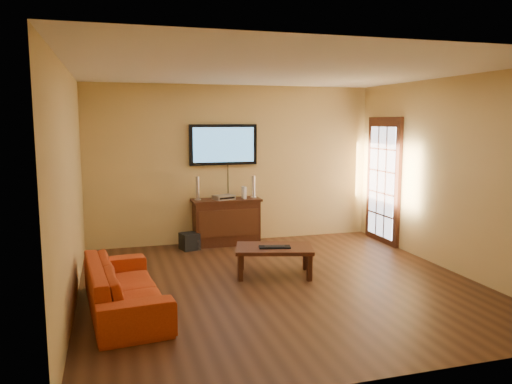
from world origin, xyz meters
name	(u,v)px	position (x,y,z in m)	size (l,w,h in m)	color
ground_plane	(280,284)	(0.00, 0.00, 0.00)	(5.00, 5.00, 0.00)	#371E0F
room_walls	(266,151)	(0.00, 0.62, 1.69)	(5.00, 5.00, 5.00)	tan
french_door	(383,182)	(2.46, 1.70, 1.05)	(0.07, 1.02, 2.22)	black
media_console	(226,221)	(-0.19, 2.27, 0.40)	(1.17, 0.45, 0.78)	black
television	(223,145)	(-0.19, 2.45, 1.69)	(1.17, 0.08, 0.69)	black
coffee_table	(274,250)	(0.04, 0.38, 0.35)	(1.16, 0.88, 0.40)	black
sofa	(124,278)	(-1.96, -0.37, 0.37)	(1.90, 0.56, 0.74)	#B53A14
speaker_left	(198,189)	(-0.67, 2.30, 0.97)	(0.11, 0.11, 0.39)	silver
speaker_right	(254,188)	(0.30, 2.30, 0.96)	(0.10, 0.10, 0.38)	silver
av_receiver	(224,197)	(-0.24, 2.23, 0.82)	(0.33, 0.24, 0.08)	silver
game_console	(244,193)	(0.11, 2.23, 0.89)	(0.04, 0.15, 0.21)	white
subwoofer	(189,241)	(-0.86, 2.09, 0.14)	(0.27, 0.27, 0.27)	black
bottle	(199,245)	(-0.72, 2.00, 0.08)	(0.06, 0.06, 0.18)	white
keyboard	(275,247)	(0.03, 0.33, 0.41)	(0.45, 0.25, 0.03)	black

